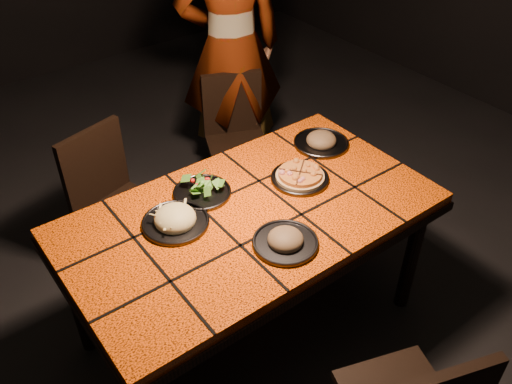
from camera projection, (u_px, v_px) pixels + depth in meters
room_shell at (249, 45)px, 1.87m from camera, size 6.04×7.04×3.08m
dining_table at (251, 225)px, 2.38m from camera, size 1.62×0.92×0.75m
chair_far_left at (111, 195)px, 2.85m from camera, size 0.47×0.47×0.84m
chair_far_right at (236, 131)px, 3.39m from camera, size 0.49×0.49×0.82m
diner at (231, 48)px, 3.31m from camera, size 0.77×0.63×1.82m
plate_pizza at (300, 177)px, 2.50m from camera, size 0.32×0.32×0.04m
plate_pasta at (175, 220)px, 2.25m from camera, size 0.28×0.28×0.09m
plate_salad at (202, 190)px, 2.41m from camera, size 0.26×0.26×0.07m
plate_mushroom_a at (285, 240)px, 2.15m from camera, size 0.27×0.27×0.09m
plate_mushroom_b at (321, 141)px, 2.73m from camera, size 0.28×0.28×0.09m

